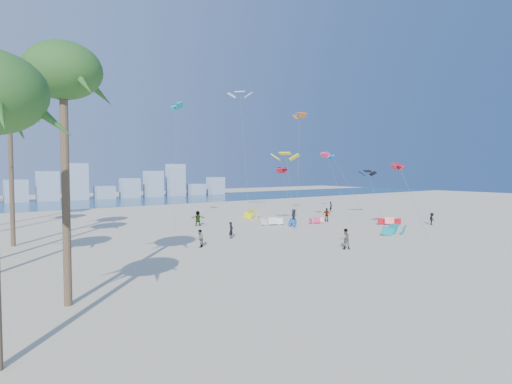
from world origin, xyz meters
TOP-DOWN VIEW (x-y plane):
  - ground at (0.00, 0.00)m, footprint 220.00×220.00m
  - ocean at (0.00, 72.00)m, footprint 220.00×220.00m
  - kitesurfer_near at (-1.10, 14.72)m, footprint 0.72×0.65m
  - kitesurfer_mid at (3.55, 3.85)m, footprint 1.10×1.04m
  - kitesurfers_far at (9.86, 19.17)m, footprint 34.46×20.46m
  - grounded_kites at (12.63, 16.94)m, footprint 14.81×23.30m
  - flying_kites at (12.40, 21.95)m, footprint 33.17×28.40m
  - distant_skyline at (-1.19, 82.00)m, footprint 85.00×3.00m

SIDE VIEW (x-z plane):
  - ground at x=0.00m, z-range 0.00..0.00m
  - ocean at x=0.00m, z-range 0.01..0.01m
  - grounded_kites at x=12.63m, z-range -0.06..1.02m
  - kitesurfer_near at x=-1.10m, z-range 0.00..1.66m
  - kitesurfers_far at x=9.86m, z-range -0.06..1.82m
  - kitesurfer_mid at x=3.55m, z-range 0.00..1.80m
  - distant_skyline at x=-1.19m, z-range -1.11..7.29m
  - flying_kites at x=12.40m, z-range 2.37..21.05m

